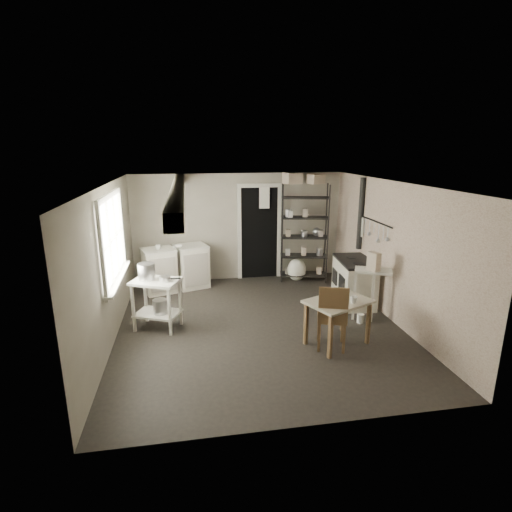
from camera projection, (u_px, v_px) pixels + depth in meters
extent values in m
plane|color=black|center=(259.00, 325.00, 6.55)|extent=(5.00, 5.00, 0.00)
plane|color=silver|center=(259.00, 184.00, 5.95)|extent=(5.00, 5.00, 0.00)
cube|color=#9F9887|center=(239.00, 227.00, 8.63)|extent=(4.50, 0.02, 2.30)
cube|color=#9F9887|center=(305.00, 326.00, 3.87)|extent=(4.50, 0.02, 2.30)
cube|color=#9F9887|center=(109.00, 265.00, 5.88)|extent=(0.02, 5.00, 2.30)
cube|color=#9F9887|center=(392.00, 252.00, 6.62)|extent=(0.02, 5.00, 2.30)
cylinder|color=#B8B8BA|center=(147.00, 272.00, 6.23)|extent=(0.28, 0.28, 0.28)
cylinder|color=#B8B8BA|center=(165.00, 279.00, 6.18)|extent=(0.20, 0.20, 0.10)
cylinder|color=#B8B8BA|center=(160.00, 307.00, 6.31)|extent=(0.25, 0.25, 0.24)
imported|color=white|center=(177.00, 245.00, 7.93)|extent=(0.33, 0.33, 0.07)
imported|color=white|center=(158.00, 245.00, 7.82)|extent=(0.14, 0.14, 0.09)
imported|color=white|center=(290.00, 219.00, 8.38)|extent=(0.10, 0.10, 0.20)
cube|color=beige|center=(292.00, 188.00, 8.26)|extent=(0.40, 0.37, 0.23)
cube|color=beige|center=(315.00, 189.00, 8.27)|extent=(0.38, 0.36, 0.19)
cube|color=beige|center=(374.00, 264.00, 6.40)|extent=(0.18, 0.23, 0.30)
imported|color=white|center=(354.00, 295.00, 5.64)|extent=(0.11, 0.11, 0.10)
ellipsoid|color=white|center=(297.00, 270.00, 8.69)|extent=(0.45, 0.40, 0.49)
cylinder|color=white|center=(360.00, 318.00, 6.64)|extent=(0.15, 0.15, 0.15)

